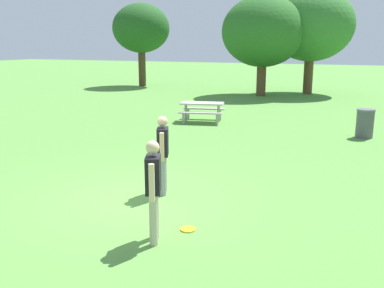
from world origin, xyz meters
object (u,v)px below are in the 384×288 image
at_px(picnic_table_far, 202,108).
at_px(tree_broad_center, 263,32).
at_px(trash_can_further_along, 365,123).
at_px(tree_tall_left, 141,29).
at_px(person_catcher, 153,185).
at_px(person_thrower, 163,150).
at_px(frisbee, 188,229).
at_px(tree_far_right, 311,25).

xyz_separation_m(picnic_table_far, tree_broad_center, (-0.06, 9.52, 3.16)).
bearing_deg(picnic_table_far, trash_can_further_along, -5.67).
relative_size(tree_tall_left, tree_broad_center, 1.01).
height_order(person_catcher, trash_can_further_along, person_catcher).
relative_size(person_catcher, picnic_table_far, 0.82).
height_order(person_thrower, person_catcher, same).
relative_size(person_catcher, trash_can_further_along, 1.71).
height_order(picnic_table_far, tree_broad_center, tree_broad_center).
bearing_deg(person_thrower, tree_broad_center, 98.03).
bearing_deg(frisbee, tree_far_right, 93.43).
height_order(frisbee, tree_tall_left, tree_tall_left).
distance_m(person_thrower, tree_tall_left, 23.45).
bearing_deg(frisbee, person_thrower, 129.81).
bearing_deg(tree_far_right, tree_tall_left, 179.04).
bearing_deg(picnic_table_far, person_catcher, -71.92).
bearing_deg(tree_far_right, person_thrower, -89.82).
distance_m(person_thrower, tree_far_right, 19.98).
xyz_separation_m(person_catcher, frisbee, (0.32, 0.59, -0.93)).
distance_m(trash_can_further_along, tree_tall_left, 20.28).
bearing_deg(tree_tall_left, picnic_table_far, -51.05).
relative_size(person_catcher, tree_far_right, 0.26).
relative_size(person_thrower, trash_can_further_along, 1.71).
bearing_deg(frisbee, tree_tall_left, 121.66).
relative_size(picnic_table_far, tree_broad_center, 0.34).
bearing_deg(frisbee, tree_broad_center, 100.96).
height_order(person_catcher, tree_broad_center, tree_broad_center).
bearing_deg(tree_tall_left, frisbee, -58.34).
xyz_separation_m(person_thrower, tree_tall_left, (-11.97, 19.92, 3.16)).
relative_size(frisbee, tree_far_right, 0.04).
distance_m(person_catcher, picnic_table_far, 10.69).
bearing_deg(trash_can_further_along, tree_tall_left, 141.55).
height_order(trash_can_further_along, tree_far_right, tree_far_right).
distance_m(person_thrower, frisbee, 2.10).
xyz_separation_m(person_thrower, trash_can_further_along, (3.66, 7.51, -0.46)).
bearing_deg(tree_broad_center, frisbee, -79.04).
xyz_separation_m(picnic_table_far, tree_far_right, (2.37, 11.60, 3.56)).
distance_m(picnic_table_far, trash_can_further_along, 6.12).
relative_size(person_catcher, tree_tall_left, 0.28).
height_order(picnic_table_far, trash_can_further_along, trash_can_further_along).
xyz_separation_m(tree_broad_center, tree_far_right, (2.43, 2.08, 0.40)).
xyz_separation_m(frisbee, trash_can_further_along, (2.45, 8.96, 0.47)).
height_order(tree_tall_left, tree_far_right, tree_far_right).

